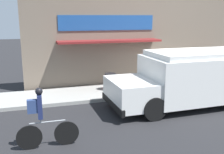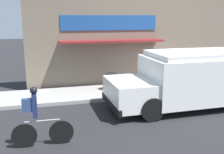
# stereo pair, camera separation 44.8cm
# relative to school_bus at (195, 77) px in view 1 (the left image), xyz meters

# --- Properties ---
(ground_plane) EXTENTS (70.00, 70.00, 0.00)m
(ground_plane) POSITION_rel_school_bus_xyz_m (-0.47, 1.37, -1.14)
(ground_plane) COLOR #232326
(sidewalk) EXTENTS (28.00, 2.24, 0.15)m
(sidewalk) POSITION_rel_school_bus_xyz_m (-0.47, 2.49, -1.07)
(sidewalk) COLOR #999993
(sidewalk) RESTS_ON ground_plane
(storefront) EXTENTS (12.27, 1.07, 5.16)m
(storefront) POSITION_rel_school_bus_xyz_m (-0.58, 3.84, 1.44)
(storefront) COLOR #756656
(storefront) RESTS_ON ground_plane
(school_bus) EXTENTS (6.40, 2.84, 2.18)m
(school_bus) POSITION_rel_school_bus_xyz_m (0.00, 0.00, 0.00)
(school_bus) COLOR white
(school_bus) RESTS_ON ground_plane
(cyclist) EXTENTS (1.67, 0.20, 1.70)m
(cyclist) POSITION_rel_school_bus_xyz_m (-6.00, -1.92, -0.35)
(cyclist) COLOR black
(cyclist) RESTS_ON ground_plane
(trash_bin) EXTENTS (0.53, 0.53, 0.79)m
(trash_bin) POSITION_rel_school_bus_xyz_m (-2.75, 2.56, -0.60)
(trash_bin) COLOR slate
(trash_bin) RESTS_ON sidewalk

